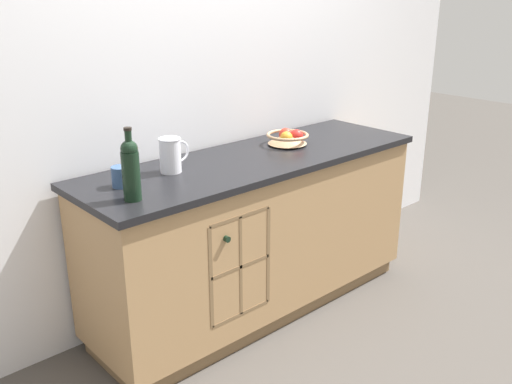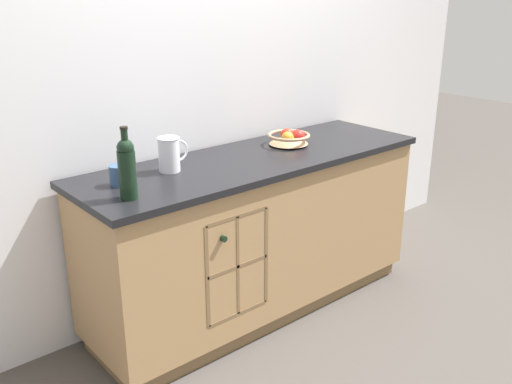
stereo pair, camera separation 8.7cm
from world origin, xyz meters
name	(u,v)px [view 2 (the right image)]	position (x,y,z in m)	size (l,w,h in m)	color
ground_plane	(256,306)	(0.00, 0.00, 0.00)	(14.00, 14.00, 0.00)	#4C4742
back_wall	(214,78)	(0.00, 0.36, 1.27)	(4.40, 0.06, 2.55)	white
kitchen_island	(256,234)	(0.00, 0.00, 0.46)	(1.97, 0.62, 0.90)	brown
fruit_bowl	(289,138)	(0.30, 0.06, 0.95)	(0.24, 0.24, 0.09)	tan
white_pitcher	(170,153)	(-0.48, 0.08, 0.99)	(0.16, 0.11, 0.17)	white
ceramic_mug	(120,175)	(-0.76, 0.05, 0.95)	(0.12, 0.08, 0.09)	#385684
standing_wine_bottle	(127,167)	(-0.82, -0.13, 1.04)	(0.08, 0.08, 0.31)	black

